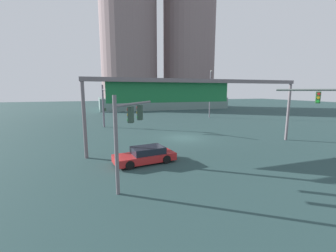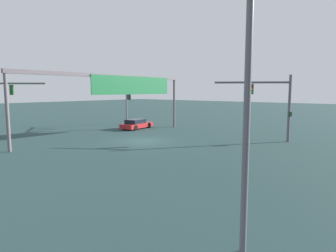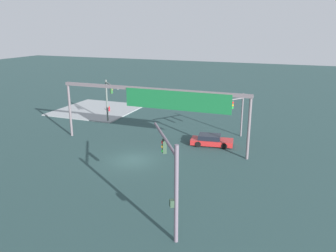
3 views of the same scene
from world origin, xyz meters
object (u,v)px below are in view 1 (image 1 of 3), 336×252
object	(u,v)px
traffic_signal_cross_street	(109,100)
streetlamp_curved_arm	(210,91)
traffic_signal_opposite_side	(336,109)
sedan_car_approaching	(145,155)
traffic_signal_near_corner	(128,124)

from	to	relation	value
traffic_signal_cross_street	streetlamp_curved_arm	xyz separation A→B (m)	(19.86, 6.58, 1.18)
traffic_signal_opposite_side	sedan_car_approaching	world-z (taller)	traffic_signal_opposite_side
traffic_signal_cross_street	streetlamp_curved_arm	size ratio (longest dim) A/B	0.67
traffic_signal_near_corner	traffic_signal_cross_street	bearing A→B (deg)	34.37
traffic_signal_opposite_side	streetlamp_curved_arm	world-z (taller)	streetlamp_curved_arm
streetlamp_curved_arm	sedan_car_approaching	world-z (taller)	streetlamp_curved_arm
traffic_signal_opposite_side	streetlamp_curved_arm	distance (m)	26.90
sedan_car_approaching	streetlamp_curved_arm	bearing A→B (deg)	-136.56
traffic_signal_near_corner	streetlamp_curved_arm	size ratio (longest dim) A/B	0.56
traffic_signal_opposite_side	traffic_signal_cross_street	xyz separation A→B (m)	(-16.26, 20.05, 0.14)
traffic_signal_near_corner	sedan_car_approaching	distance (m)	4.81
traffic_signal_opposite_side	traffic_signal_cross_street	bearing A→B (deg)	-6.91
traffic_signal_opposite_side	traffic_signal_near_corner	bearing A→B (deg)	43.90
traffic_signal_near_corner	sedan_car_approaching	bearing A→B (deg)	8.08
traffic_signal_cross_street	streetlamp_curved_arm	distance (m)	20.95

